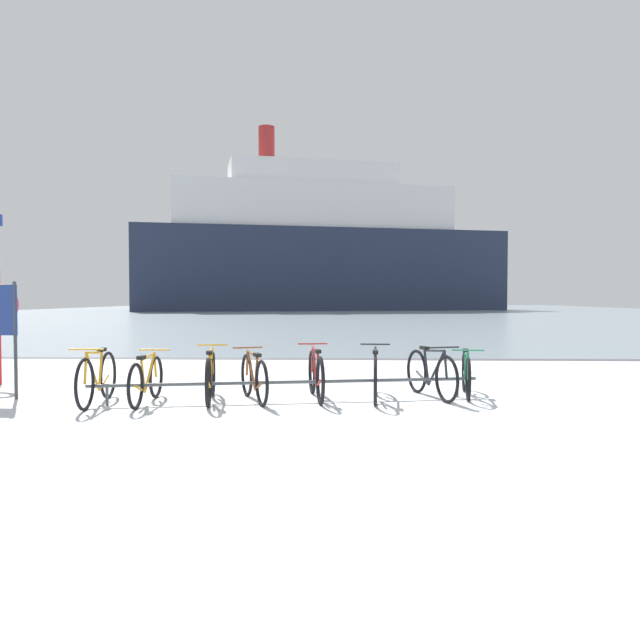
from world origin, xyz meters
The scene contains 11 objects.
ground centered at (0.00, 53.90, -0.04)m, with size 80.00×132.00×0.08m.
bike_rack centered at (-1.28, 3.78, 0.27)m, with size 5.61×1.10×0.31m.
bicycle_0 centered at (-3.98, 3.40, 0.38)m, with size 0.46×1.70×0.83m.
bicycle_1 centered at (-3.31, 3.51, 0.34)m, with size 0.46×1.61×0.75m.
bicycle_2 centered at (-2.43, 3.71, 0.36)m, with size 0.46×1.70×0.81m.
bicycle_3 centered at (-1.80, 3.77, 0.35)m, with size 0.68×1.51×0.77m.
bicycle_4 centered at (-0.90, 4.00, 0.36)m, with size 0.46×1.70×0.81m.
bicycle_5 centered at (-0.02, 3.98, 0.36)m, with size 0.46×1.77×0.80m.
bicycle_6 centered at (0.83, 4.17, 0.37)m, with size 0.65×1.63×0.81m.
bicycle_7 centered at (1.39, 4.34, 0.34)m, with size 0.46×1.59×0.75m.
ferry_ship centered at (-3.60, 69.35, 7.22)m, with size 44.58×20.80×21.51m.
Camera 1 is at (-0.49, -5.22, 1.52)m, focal length 34.85 mm.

